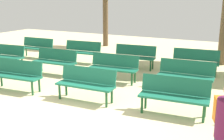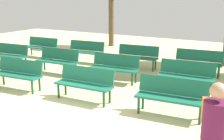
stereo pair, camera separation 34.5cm
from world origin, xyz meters
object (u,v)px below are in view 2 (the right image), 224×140
at_px(bench_r2_c2, 137,55).
at_px(bench_r1_c2, 115,66).
at_px(bench_r0_c3, 171,95).
at_px(bench_r1_c1, 58,59).
at_px(bench_r2_c3, 198,61).
at_px(bench_r2_c1, 86,50).
at_px(visitor_with_backpack, 214,133).
at_px(bench_r0_c2, 85,82).
at_px(bench_r0_c1, 18,72).
at_px(bench_r1_c0, 10,54).
at_px(bench_r2_c0, 42,46).
at_px(bench_r1_c3, 186,74).

bearing_deg(bench_r2_c2, bench_r1_c2, -92.92).
xyz_separation_m(bench_r0_c3, bench_r2_c2, (-2.51, 3.61, 0.00)).
relative_size(bench_r1_c1, bench_r2_c3, 0.99).
height_order(bench_r2_c1, bench_r2_c3, same).
xyz_separation_m(bench_r0_c3, visitor_with_backpack, (1.33, -2.35, 0.43)).
relative_size(bench_r0_c2, visitor_with_backpack, 0.98).
height_order(bench_r0_c1, bench_r0_c2, same).
distance_m(bench_r1_c0, bench_r2_c0, 1.93).
xyz_separation_m(bench_r2_c1, bench_r2_c2, (2.32, 0.12, 0.00)).
distance_m(bench_r0_c3, bench_r2_c1, 5.95).
xyz_separation_m(bench_r1_c1, bench_r2_c1, (-0.14, 1.92, 0.00)).
height_order(bench_r1_c2, visitor_with_backpack, visitor_with_backpack).
xyz_separation_m(bench_r1_c1, bench_r1_c3, (4.53, 0.32, 0.00)).
height_order(bench_r1_c1, bench_r2_c0, same).
relative_size(bench_r0_c2, bench_r1_c0, 0.99).
relative_size(bench_r1_c2, bench_r2_c2, 1.00).
height_order(bench_r0_c2, bench_r2_c2, same).
distance_m(bench_r0_c3, bench_r2_c2, 4.40).
height_order(bench_r1_c0, bench_r2_c1, same).
xyz_separation_m(bench_r0_c1, bench_r1_c3, (4.41, 2.26, 0.00)).
height_order(bench_r0_c2, bench_r2_c0, same).
bearing_deg(bench_r1_c1, bench_r0_c3, -21.36).
distance_m(bench_r1_c0, bench_r2_c3, 7.14).
relative_size(bench_r1_c3, visitor_with_backpack, 0.98).
relative_size(bench_r2_c0, bench_r2_c3, 0.99).
height_order(bench_r1_c2, bench_r1_c3, same).
height_order(bench_r0_c1, bench_r2_c3, same).
distance_m(bench_r1_c1, bench_r2_c1, 1.93).
relative_size(bench_r0_c1, bench_r2_c0, 1.01).
bearing_deg(bench_r1_c2, bench_r0_c3, -40.04).
bearing_deg(bench_r1_c3, bench_r0_c3, -87.43).
bearing_deg(bench_r1_c1, bench_r2_c0, 141.22).
distance_m(bench_r2_c0, visitor_with_backpack, 10.22).
xyz_separation_m(bench_r2_c0, bench_r2_c3, (6.88, 0.47, 0.00)).
height_order(bench_r0_c1, bench_r0_c3, same).
distance_m(bench_r0_c2, bench_r1_c1, 2.95).
relative_size(bench_r1_c0, bench_r1_c3, 1.01).
distance_m(bench_r0_c1, bench_r1_c0, 3.02).
xyz_separation_m(bench_r1_c2, visitor_with_backpack, (3.78, -4.05, 0.43)).
xyz_separation_m(bench_r0_c1, bench_r0_c3, (4.57, 0.38, 0.00)).
bearing_deg(bench_r0_c1, bench_r2_c0, 119.63).
relative_size(bench_r0_c1, bench_r1_c2, 1.00).
height_order(bench_r0_c1, bench_r1_c1, same).
bearing_deg(bench_r1_c3, bench_r0_c2, -138.62).
height_order(bench_r1_c2, bench_r2_c0, same).
bearing_deg(bench_r1_c1, bench_r2_c1, 91.28).
relative_size(bench_r0_c3, visitor_with_backpack, 0.99).
height_order(bench_r1_c3, bench_r2_c0, same).
bearing_deg(visitor_with_backpack, bench_r2_c3, -93.96).
bearing_deg(bench_r2_c2, visitor_with_backpack, -62.12).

